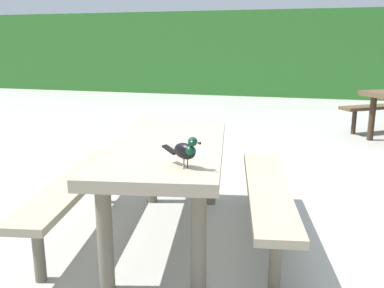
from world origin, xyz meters
name	(u,v)px	position (x,y,z in m)	size (l,w,h in m)	color
ground_plane	(202,236)	(0.00, 0.00, 0.00)	(60.00, 60.00, 0.00)	#A3A099
hedge_wall	(283,53)	(0.00, 9.68, 1.13)	(28.00, 2.34, 2.27)	#2D6B28
picnic_table_foreground	(169,166)	(-0.22, -0.09, 0.56)	(1.95, 1.97, 0.74)	gray
bird_grackle	(186,150)	(0.08, -0.69, 0.84)	(0.26, 0.17, 0.18)	black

